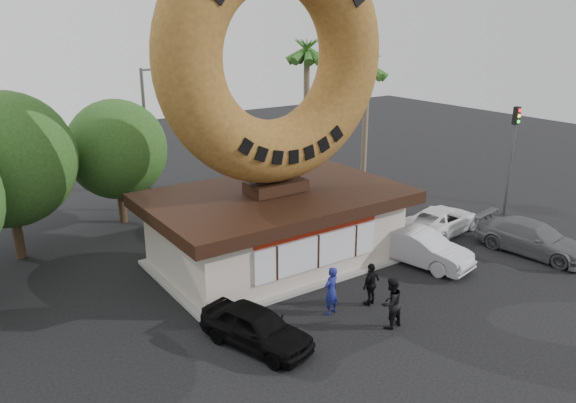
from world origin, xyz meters
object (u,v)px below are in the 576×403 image
at_px(person_left, 331,291).
at_px(car_black, 256,327).
at_px(car_silver, 420,247).
at_px(car_grey, 533,238).
at_px(person_right, 371,284).
at_px(giant_donut, 275,57).
at_px(street_lamp, 148,133).
at_px(traffic_signal, 513,148).
at_px(car_white, 441,220).
at_px(donut_shop, 276,225).
at_px(person_center, 391,303).

bearing_deg(person_left, car_black, -8.00).
xyz_separation_m(car_silver, car_grey, (5.23, -2.21, -0.02)).
bearing_deg(person_right, car_grey, 162.22).
bearing_deg(giant_donut, car_black, -128.95).
distance_m(giant_donut, street_lamp, 11.14).
bearing_deg(traffic_signal, car_white, 177.75).
height_order(person_right, car_silver, person_right).
xyz_separation_m(car_grey, car_white, (-1.48, 4.24, -0.07)).
xyz_separation_m(donut_shop, traffic_signal, (14.00, -1.99, 2.10)).
relative_size(traffic_signal, car_black, 1.48).
height_order(street_lamp, person_right, street_lamp).
xyz_separation_m(street_lamp, car_black, (-2.51, -15.40, -3.78)).
bearing_deg(person_center, car_grey, -179.01).
xyz_separation_m(street_lamp, car_white, (10.76, -11.81, -3.80)).
xyz_separation_m(giant_donut, car_black, (-4.37, -5.40, -8.34)).
bearing_deg(donut_shop, person_center, -88.45).
relative_size(giant_donut, person_center, 5.49).
relative_size(donut_shop, traffic_signal, 1.84).
bearing_deg(person_left, car_white, -174.04).
xyz_separation_m(car_silver, car_white, (3.75, 2.04, -0.09)).
distance_m(giant_donut, person_center, 10.74).
bearing_deg(car_grey, giant_donut, 141.17).
bearing_deg(car_silver, street_lamp, 104.03).
bearing_deg(car_grey, person_center, 177.13).
height_order(giant_donut, car_grey, giant_donut).
xyz_separation_m(donut_shop, car_grey, (10.38, -6.04, -1.01)).
height_order(person_center, car_silver, person_center).
distance_m(person_left, car_white, 10.40).
relative_size(traffic_signal, person_right, 3.55).
bearing_deg(car_black, street_lamp, 62.28).
distance_m(street_lamp, car_silver, 15.96).
bearing_deg(car_black, car_white, -3.30).
xyz_separation_m(street_lamp, person_left, (0.91, -15.13, -3.55)).
bearing_deg(car_white, person_center, 110.72).
height_order(person_right, car_black, person_right).
relative_size(street_lamp, traffic_signal, 1.32).
bearing_deg(person_center, street_lamp, -87.91).
bearing_deg(car_grey, traffic_signal, 39.58).
bearing_deg(car_black, traffic_signal, -7.99).
height_order(street_lamp, person_left, street_lamp).
relative_size(donut_shop, car_black, 2.72).
bearing_deg(person_right, donut_shop, -96.21).
distance_m(donut_shop, traffic_signal, 14.30).
distance_m(street_lamp, car_white, 16.42).
relative_size(car_black, car_white, 0.84).
relative_size(giant_donut, car_white, 2.13).
relative_size(car_grey, car_white, 1.06).
distance_m(traffic_signal, car_black, 18.95).
bearing_deg(car_silver, car_white, 15.69).
bearing_deg(car_white, donut_shop, 68.18).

